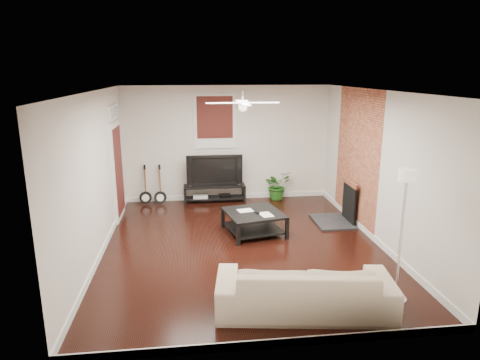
# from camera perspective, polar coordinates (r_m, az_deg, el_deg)

# --- Properties ---
(room) EXTENTS (5.01, 6.01, 2.81)m
(room) POSITION_cam_1_polar(r_m,az_deg,el_deg) (7.44, 0.37, 1.10)
(room) COLOR black
(room) RESTS_ON ground
(brick_accent) EXTENTS (0.02, 2.20, 2.80)m
(brick_accent) POSITION_cam_1_polar(r_m,az_deg,el_deg) (9.02, 15.45, 2.95)
(brick_accent) COLOR #9B4732
(brick_accent) RESTS_ON floor
(fireplace) EXTENTS (0.80, 1.10, 0.92)m
(fireplace) POSITION_cam_1_polar(r_m,az_deg,el_deg) (9.14, 13.38, -2.85)
(fireplace) COLOR black
(fireplace) RESTS_ON floor
(window_back) EXTENTS (1.00, 0.06, 1.30)m
(window_back) POSITION_cam_1_polar(r_m,az_deg,el_deg) (10.23, -3.42, 7.88)
(window_back) COLOR #401811
(window_back) RESTS_ON wall_back
(door_left) EXTENTS (0.08, 1.00, 2.50)m
(door_left) POSITION_cam_1_polar(r_m,az_deg,el_deg) (9.40, -16.21, 2.41)
(door_left) COLOR white
(door_left) RESTS_ON wall_left
(tv_stand) EXTENTS (1.50, 0.40, 0.42)m
(tv_stand) POSITION_cam_1_polar(r_m,az_deg,el_deg) (10.39, -3.44, -1.82)
(tv_stand) COLOR black
(tv_stand) RESTS_ON floor
(tv) EXTENTS (1.34, 0.18, 0.77)m
(tv) POSITION_cam_1_polar(r_m,az_deg,el_deg) (10.26, -3.49, 1.40)
(tv) COLOR black
(tv) RESTS_ON tv_stand
(coffee_table) EXTENTS (1.24, 1.24, 0.44)m
(coffee_table) POSITION_cam_1_polar(r_m,az_deg,el_deg) (8.39, 1.87, -5.75)
(coffee_table) COLOR black
(coffee_table) RESTS_ON floor
(sofa) EXTENTS (2.43, 1.22, 0.68)m
(sofa) POSITION_cam_1_polar(r_m,az_deg,el_deg) (5.85, 8.65, -14.08)
(sofa) COLOR tan
(sofa) RESTS_ON floor
(floor_lamp) EXTENTS (0.35, 0.35, 1.90)m
(floor_lamp) POSITION_cam_1_polar(r_m,az_deg,el_deg) (6.16, 20.91, -7.16)
(floor_lamp) COLOR white
(floor_lamp) RESTS_ON floor
(potted_plant) EXTENTS (0.83, 0.79, 0.72)m
(potted_plant) POSITION_cam_1_polar(r_m,az_deg,el_deg) (10.59, 5.02, -0.70)
(potted_plant) COLOR #225C1A
(potted_plant) RESTS_ON floor
(guitar_left) EXTENTS (0.31, 0.23, 0.96)m
(guitar_left) POSITION_cam_1_polar(r_m,az_deg,el_deg) (10.33, -12.71, -0.70)
(guitar_left) COLOR black
(guitar_left) RESTS_ON floor
(guitar_right) EXTENTS (0.33, 0.26, 0.96)m
(guitar_right) POSITION_cam_1_polar(r_m,az_deg,el_deg) (10.27, -10.78, -0.69)
(guitar_right) COLOR black
(guitar_right) RESTS_ON floor
(ceiling_fan) EXTENTS (1.24, 1.24, 0.32)m
(ceiling_fan) POSITION_cam_1_polar(r_m,az_deg,el_deg) (7.25, 0.38, 10.37)
(ceiling_fan) COLOR white
(ceiling_fan) RESTS_ON ceiling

